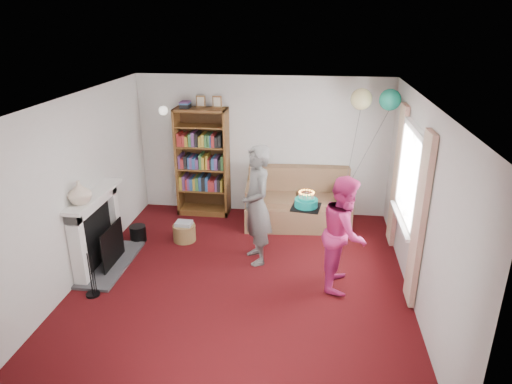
# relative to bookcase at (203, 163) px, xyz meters

# --- Properties ---
(ground) EXTENTS (5.00, 5.00, 0.00)m
(ground) POSITION_rel_bookcase_xyz_m (1.06, -2.30, -0.96)
(ground) COLOR #34070B
(ground) RESTS_ON ground
(wall_back) EXTENTS (4.50, 0.02, 2.50)m
(wall_back) POSITION_rel_bookcase_xyz_m (1.06, 0.21, 0.29)
(wall_back) COLOR silver
(wall_back) RESTS_ON ground
(wall_left) EXTENTS (0.02, 5.00, 2.50)m
(wall_left) POSITION_rel_bookcase_xyz_m (-1.20, -2.30, 0.29)
(wall_left) COLOR silver
(wall_left) RESTS_ON ground
(wall_right) EXTENTS (0.02, 5.00, 2.50)m
(wall_right) POSITION_rel_bookcase_xyz_m (3.32, -2.30, 0.29)
(wall_right) COLOR silver
(wall_right) RESTS_ON ground
(ceiling) EXTENTS (4.50, 5.00, 0.01)m
(ceiling) POSITION_rel_bookcase_xyz_m (1.06, -2.30, 1.55)
(ceiling) COLOR white
(ceiling) RESTS_ON wall_back
(fireplace) EXTENTS (0.55, 1.80, 1.12)m
(fireplace) POSITION_rel_bookcase_xyz_m (-1.03, -2.11, -0.44)
(fireplace) COLOR #3F3F42
(fireplace) RESTS_ON ground
(window_bay) EXTENTS (0.14, 2.02, 2.20)m
(window_bay) POSITION_rel_bookcase_xyz_m (3.26, -1.70, 0.25)
(window_bay) COLOR white
(window_bay) RESTS_ON ground
(wall_sconce) EXTENTS (0.16, 0.23, 0.16)m
(wall_sconce) POSITION_rel_bookcase_xyz_m (-0.69, 0.06, 0.92)
(wall_sconce) COLOR gold
(wall_sconce) RESTS_ON ground
(bookcase) EXTENTS (0.93, 0.42, 2.16)m
(bookcase) POSITION_rel_bookcase_xyz_m (0.00, 0.00, 0.00)
(bookcase) COLOR #472B14
(bookcase) RESTS_ON ground
(sofa) EXTENTS (1.79, 0.95, 0.95)m
(sofa) POSITION_rel_bookcase_xyz_m (1.73, -0.23, -0.60)
(sofa) COLOR brown
(sofa) RESTS_ON ground
(wicker_basket) EXTENTS (0.37, 0.37, 0.34)m
(wicker_basket) POSITION_rel_bookcase_xyz_m (-0.06, -1.20, -0.81)
(wicker_basket) COLOR olive
(wicker_basket) RESTS_ON ground
(person_striped) EXTENTS (0.65, 0.77, 1.78)m
(person_striped) POSITION_rel_bookcase_xyz_m (1.19, -1.68, -0.06)
(person_striped) COLOR black
(person_striped) RESTS_ON ground
(person_magenta) EXTENTS (0.67, 0.82, 1.56)m
(person_magenta) POSITION_rel_bookcase_xyz_m (2.42, -2.18, -0.18)
(person_magenta) COLOR #CE2971
(person_magenta) RESTS_ON ground
(birthday_cake) EXTENTS (0.36, 0.36, 0.22)m
(birthday_cake) POSITION_rel_bookcase_xyz_m (1.90, -2.23, 0.24)
(birthday_cake) COLOR black
(birthday_cake) RESTS_ON ground
(balloons) EXTENTS (0.79, 0.35, 1.71)m
(balloons) POSITION_rel_bookcase_xyz_m (2.90, -0.33, 1.26)
(balloons) COLOR #3F3F3F
(balloons) RESTS_ON ground
(mantel_vase) EXTENTS (0.36, 0.36, 0.32)m
(mantel_vase) POSITION_rel_bookcase_xyz_m (-1.06, -2.45, 0.33)
(mantel_vase) COLOR beige
(mantel_vase) RESTS_ON fireplace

